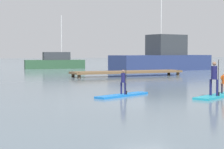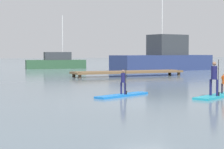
# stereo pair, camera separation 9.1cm
# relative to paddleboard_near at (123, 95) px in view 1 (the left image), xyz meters

# --- Properties ---
(ground_plane) EXTENTS (240.00, 240.00, 0.00)m
(ground_plane) POSITION_rel_paddleboard_near_xyz_m (-0.15, -2.64, -0.05)
(ground_plane) COLOR slate
(paddleboard_near) EXTENTS (3.39, 1.90, 0.10)m
(paddleboard_near) POSITION_rel_paddleboard_near_xyz_m (0.00, 0.00, 0.00)
(paddleboard_near) COLOR blue
(paddleboard_near) RESTS_ON ground
(paddler_child_solo) EXTENTS (0.28, 0.39, 1.27)m
(paddler_child_solo) POSITION_rel_paddleboard_near_xyz_m (0.01, -0.01, 0.73)
(paddler_child_solo) COLOR #19194C
(paddler_child_solo) RESTS_ON paddleboard_near
(paddleboard_far) EXTENTS (3.44, 2.22, 0.10)m
(paddleboard_far) POSITION_rel_paddleboard_near_xyz_m (3.99, -2.20, -0.00)
(paddleboard_far) COLOR #1E9EB2
(paddleboard_far) RESTS_ON ground
(paddler_adult) EXTENTS (0.39, 0.47, 1.73)m
(paddler_adult) POSITION_rel_paddleboard_near_xyz_m (3.71, -2.35, 0.98)
(paddler_adult) COLOR #19194C
(paddler_adult) RESTS_ON paddleboard_far
(paddler_child_front) EXTENTS (0.25, 0.35, 1.14)m
(paddler_child_front) POSITION_rel_paddleboard_near_xyz_m (4.75, -1.83, 0.64)
(paddler_child_front) COLOR black
(paddler_child_front) RESTS_ON paddleboard_far
(fishing_boat_white_large) EXTENTS (13.04, 5.50, 9.69)m
(fishing_boat_white_large) POSITION_rel_paddleboard_near_xyz_m (16.05, 22.57, 1.38)
(fishing_boat_white_large) COLOR navy
(fishing_boat_white_large) RESTS_ON ground
(motor_boat_small_navy) EXTENTS (7.88, 3.00, 6.95)m
(motor_boat_small_navy) POSITION_rel_paddleboard_near_xyz_m (5.97, 32.88, 0.80)
(motor_boat_small_navy) COLOR #2D5638
(motor_boat_small_navy) RESTS_ON ground
(floating_dock) EXTENTS (10.33, 2.18, 0.47)m
(floating_dock) POSITION_rel_paddleboard_near_xyz_m (7.36, 14.42, 0.33)
(floating_dock) COLOR brown
(floating_dock) RESTS_ON ground
(mooring_buoy_near) EXTENTS (0.45, 0.45, 0.45)m
(mooring_buoy_near) POSITION_rel_paddleboard_near_xyz_m (11.53, 6.38, 0.17)
(mooring_buoy_near) COLOR orange
(mooring_buoy_near) RESTS_ON ground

